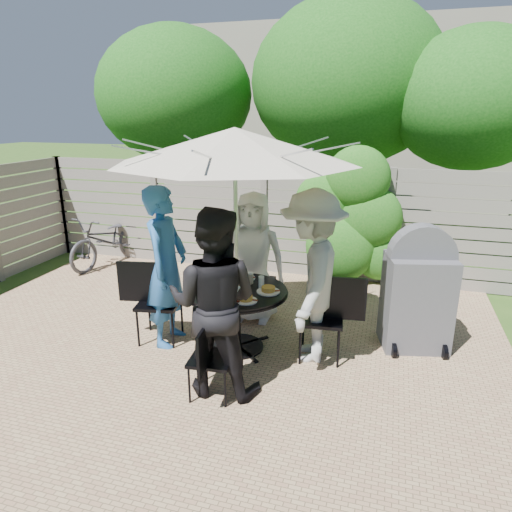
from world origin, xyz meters
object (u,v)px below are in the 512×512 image
(person_front, at_px, (214,303))
(plate_extra, at_px, (246,299))
(glass_back, at_px, (234,275))
(plate_back, at_px, (244,277))
(umbrella, at_px, (235,146))
(chair_front, at_px, (212,374))
(person_right, at_px, (312,278))
(plate_right, at_px, (268,290))
(chair_right, at_px, (322,334))
(bbq_grill, at_px, (417,293))
(person_back, at_px, (253,258))
(chair_back, at_px, (256,294))
(chair_left, at_px, (159,318))
(plate_left, at_px, (206,285))
(glass_right, at_px, (261,282))
(glass_front, at_px, (240,293))
(coffee_cup, at_px, (250,278))
(bicycle, at_px, (108,240))
(glass_left, at_px, (212,285))
(patio_table, at_px, (237,308))
(person_left, at_px, (166,267))
(plate_front, at_px, (228,300))
(syrup_jug, at_px, (233,281))

(person_front, distance_m, plate_extra, 0.58)
(glass_back, bearing_deg, plate_back, 47.90)
(umbrella, relative_size, plate_extra, 11.46)
(chair_front, bearing_deg, person_right, -42.16)
(chair_front, distance_m, plate_right, 1.15)
(chair_right, bearing_deg, bbq_grill, -155.84)
(person_back, bearing_deg, chair_front, -89.99)
(umbrella, distance_m, chair_back, 2.24)
(chair_left, distance_m, plate_left, 0.77)
(plate_left, xyz_separation_m, glass_right, (0.61, 0.15, 0.05))
(person_back, height_order, plate_extra, person_back)
(chair_left, relative_size, plate_extra, 4.13)
(chair_left, distance_m, chair_right, 1.93)
(plate_extra, bearing_deg, chair_front, -100.98)
(glass_front, bearing_deg, chair_back, 99.01)
(chair_left, bearing_deg, bbq_grill, 2.96)
(coffee_cup, height_order, bicycle, bicycle)
(bbq_grill, bearing_deg, glass_left, -174.04)
(umbrella, bearing_deg, plate_left, -175.84)
(chair_back, distance_m, coffee_cup, 0.91)
(chair_back, distance_m, chair_left, 1.37)
(patio_table, distance_m, glass_front, 0.41)
(person_right, relative_size, glass_back, 13.58)
(bicycle, bearing_deg, glass_back, -23.80)
(person_back, bearing_deg, glass_left, -105.52)
(glass_front, distance_m, glass_right, 0.40)
(glass_right, distance_m, bbq_grill, 1.78)
(patio_table, height_order, chair_back, chair_back)
(chair_right, height_order, plate_extra, chair_right)
(chair_right, bearing_deg, person_right, -1.72)
(plate_extra, bearing_deg, person_right, 28.93)
(patio_table, height_order, chair_left, chair_left)
(umbrella, xyz_separation_m, coffee_cup, (0.08, 0.23, -1.51))
(plate_right, bearing_deg, plate_left, -175.84)
(glass_left, height_order, glass_front, same)
(person_back, distance_m, plate_right, 0.91)
(chair_back, distance_m, person_back, 0.58)
(chair_back, distance_m, person_left, 1.43)
(glass_front, bearing_deg, glass_back, 116.16)
(chair_right, xyz_separation_m, bbq_grill, (0.98, 0.57, 0.38))
(umbrella, relative_size, chair_front, 3.30)
(plate_back, bearing_deg, plate_front, -85.84)
(person_front, xyz_separation_m, person_right, (0.77, 0.89, 0.03))
(person_left, height_order, glass_left, person_left)
(glass_right, bearing_deg, plate_back, 139.66)
(person_left, height_order, glass_front, person_left)
(syrup_jug, bearing_deg, coffee_cup, 50.89)
(chair_left, relative_size, glass_front, 7.08)
(chair_left, height_order, coffee_cup, chair_left)
(chair_front, relative_size, bbq_grill, 0.57)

